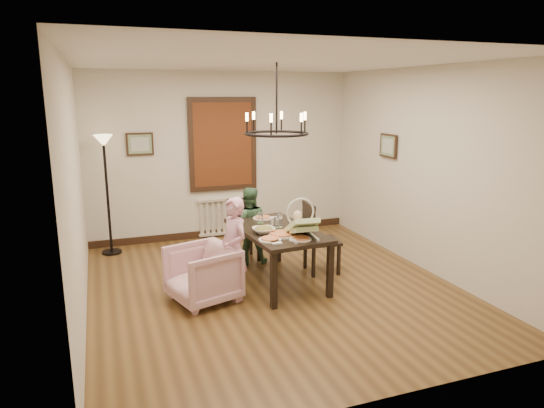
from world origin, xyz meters
TOP-DOWN VIEW (x-y plane):
  - room_shell at (0.00, 0.37)m, footprint 4.51×5.00m
  - dining_table at (0.10, 0.16)m, footprint 1.02×1.63m
  - chair_far at (-0.03, 1.17)m, footprint 0.42×0.42m
  - chair_right at (0.83, 0.30)m, footprint 0.48×0.48m
  - armchair at (-0.93, -0.10)m, footprint 0.93×0.91m
  - elderly_woman at (-0.55, -0.15)m, footprint 0.34×0.43m
  - seated_man at (-0.01, 1.00)m, footprint 0.52×0.45m
  - baby_bouncer at (0.26, -0.31)m, footprint 0.42×0.54m
  - salad_bowl at (-0.11, 0.03)m, footprint 0.34×0.34m
  - pizza_platter at (0.06, -0.16)m, footprint 0.34×0.34m
  - drinking_glass at (0.11, 0.17)m, footprint 0.07×0.07m
  - window_blinds at (0.00, 2.46)m, footprint 1.00×0.03m
  - radiator at (0.00, 2.48)m, footprint 0.92×0.12m
  - picture_back at (-1.35, 2.47)m, footprint 0.42×0.03m
  - picture_right at (2.21, 0.90)m, footprint 0.03×0.42m
  - floor_lamp at (-1.90, 2.15)m, footprint 0.30×0.30m
  - chandelier at (0.10, 0.16)m, footprint 0.80×0.80m

SIDE VIEW (x-z plane):
  - armchair at x=-0.93m, z-range 0.00..0.68m
  - radiator at x=0.00m, z-range 0.04..0.66m
  - chair_far at x=-0.03m, z-range 0.00..0.91m
  - seated_man at x=-0.01m, z-range 0.00..0.94m
  - chair_right at x=0.83m, z-range 0.00..1.01m
  - elderly_woman at x=-0.55m, z-range 0.00..1.04m
  - dining_table at x=0.10m, z-range 0.28..1.01m
  - pizza_platter at x=0.06m, z-range 0.73..0.77m
  - salad_bowl at x=-0.11m, z-range 0.73..0.81m
  - drinking_glass at x=0.11m, z-range 0.73..0.88m
  - baby_bouncer at x=0.26m, z-range 0.73..1.06m
  - floor_lamp at x=-1.90m, z-range 0.00..1.80m
  - room_shell at x=0.00m, z-range -0.01..2.80m
  - window_blinds at x=0.00m, z-range 0.90..2.30m
  - picture_back at x=-1.35m, z-range 1.47..1.83m
  - picture_right at x=2.21m, z-range 1.47..1.83m
  - chandelier at x=0.10m, z-range 1.93..1.97m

